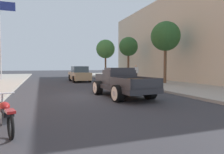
% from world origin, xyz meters
% --- Properties ---
extents(ground_plane, '(140.00, 140.00, 0.00)m').
position_xyz_m(ground_plane, '(0.00, 0.00, 0.00)').
color(ground_plane, '#333338').
extents(sidewalk_right, '(5.50, 64.00, 0.15)m').
position_xyz_m(sidewalk_right, '(7.25, 0.00, 0.07)').
color(sidewalk_right, '#9E998E').
rests_on(sidewalk_right, ground).
extents(building_right_storefront, '(12.00, 28.00, 9.29)m').
position_xyz_m(building_right_storefront, '(16.00, 7.79, 4.65)').
color(building_right_storefront, beige).
rests_on(building_right_storefront, ground).
extents(hotrod_truck_gunmetal, '(2.45, 5.03, 1.58)m').
position_xyz_m(hotrod_truck_gunmetal, '(1.31, -0.66, 0.75)').
color(hotrod_truck_gunmetal, '#333338').
rests_on(hotrod_truck_gunmetal, ground).
extents(motorcycle_parked, '(0.79, 2.06, 0.93)m').
position_xyz_m(motorcycle_parked, '(-3.68, -5.32, 0.44)').
color(motorcycle_parked, black).
rests_on(motorcycle_parked, ground).
extents(car_background_tan, '(1.94, 4.34, 1.65)m').
position_xyz_m(car_background_tan, '(1.14, 10.75, 0.77)').
color(car_background_tan, tan).
rests_on(car_background_tan, ground).
extents(pedestrian_sidewalk_right, '(0.53, 0.22, 1.65)m').
position_xyz_m(pedestrian_sidewalk_right, '(5.71, 6.24, 1.09)').
color(pedestrian_sidewalk_right, '#333338').
rests_on(pedestrian_sidewalk_right, sidewalk_right).
extents(flagpole, '(1.74, 0.16, 9.16)m').
position_xyz_m(flagpole, '(-6.88, 14.99, 5.77)').
color(flagpole, '#B2B2B7').
rests_on(flagpole, sidewalk_left).
extents(street_tree_nearest, '(2.61, 2.61, 5.49)m').
position_xyz_m(street_tree_nearest, '(7.72, 4.42, 4.30)').
color(street_tree_nearest, brown).
rests_on(street_tree_nearest, sidewalk_right).
extents(street_tree_second, '(2.29, 2.29, 5.04)m').
position_xyz_m(street_tree_second, '(7.24, 11.38, 4.00)').
color(street_tree_second, brown).
rests_on(street_tree_second, sidewalk_right).
extents(street_tree_third, '(2.82, 2.82, 5.53)m').
position_xyz_m(street_tree_third, '(6.49, 18.13, 4.24)').
color(street_tree_third, brown).
rests_on(street_tree_third, sidewalk_right).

